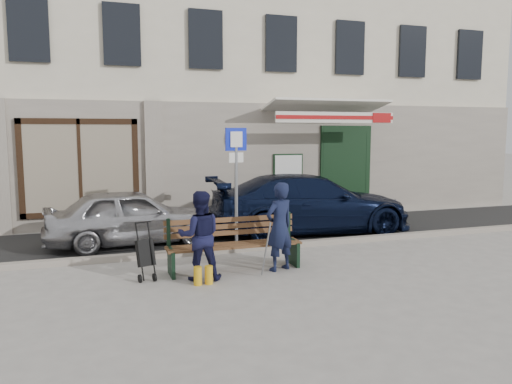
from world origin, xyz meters
name	(u,v)px	position (x,y,z in m)	size (l,w,h in m)	color
ground	(270,270)	(0.00, 0.00, 0.00)	(80.00, 80.00, 0.00)	#9E9991
asphalt_lane	(225,235)	(0.00, 3.10, 0.01)	(60.00, 3.20, 0.01)	#282828
curb	(245,248)	(0.00, 1.50, 0.06)	(60.00, 0.18, 0.12)	#9E9384
building	(182,53)	(0.01, 8.45, 4.97)	(20.00, 8.27, 10.00)	beige
car_silver	(132,217)	(-2.15, 2.82, 0.62)	(1.46, 3.62, 1.23)	#AFAEB3
car_navy	(310,203)	(2.05, 2.82, 0.71)	(1.99, 4.88, 1.42)	black
parking_sign	(236,169)	(-0.11, 1.78, 1.67)	(0.46, 0.11, 2.51)	gray
bench	(232,245)	(-0.64, 0.24, 0.46)	(2.40, 1.17, 0.98)	brown
man	(279,227)	(0.15, -0.03, 0.78)	(0.57, 0.37, 1.56)	#121832
woman	(200,236)	(-1.30, -0.15, 0.74)	(0.72, 0.56, 1.48)	black
stroller	(145,254)	(-2.15, 0.17, 0.42)	(0.33, 0.43, 0.95)	black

